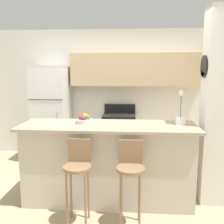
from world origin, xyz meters
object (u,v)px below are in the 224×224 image
(bar_stool_left, at_px, (78,169))
(trash_bin, at_px, (78,154))
(refrigerator, at_px, (52,114))
(bar_stool_right, at_px, (131,171))
(fruit_bowl, at_px, (84,120))
(stove_range, at_px, (119,137))
(orchid_vase, at_px, (180,115))

(bar_stool_left, height_order, trash_bin, bar_stool_left)
(refrigerator, bearing_deg, bar_stool_right, -53.71)
(bar_stool_right, xyz_separation_m, fruit_bowl, (-0.63, 0.62, 0.46))
(stove_range, xyz_separation_m, bar_stool_left, (-0.37, -2.17, 0.19))
(refrigerator, relative_size, trash_bin, 4.76)
(bar_stool_right, bearing_deg, orchid_vase, 43.72)
(orchid_vase, bearing_deg, fruit_bowl, 179.81)
(refrigerator, height_order, bar_stool_right, refrigerator)
(stove_range, distance_m, fruit_bowl, 1.73)
(stove_range, height_order, fruit_bowl, fruit_bowl)
(bar_stool_right, bearing_deg, fruit_bowl, 135.61)
(fruit_bowl, relative_size, trash_bin, 0.58)
(refrigerator, xyz_separation_m, bar_stool_left, (0.95, -2.11, -0.26))
(fruit_bowl, bearing_deg, stove_range, 75.52)
(bar_stool_right, relative_size, orchid_vase, 2.17)
(fruit_bowl, bearing_deg, refrigerator, 121.58)
(refrigerator, relative_size, bar_stool_right, 1.85)
(bar_stool_left, xyz_separation_m, orchid_vase, (1.25, 0.62, 0.53))
(bar_stool_right, xyz_separation_m, trash_bin, (-1.00, 1.87, -0.46))
(stove_range, distance_m, bar_stool_right, 2.19)
(refrigerator, height_order, stove_range, refrigerator)
(orchid_vase, height_order, fruit_bowl, orchid_vase)
(bar_stool_left, bearing_deg, stove_range, 80.33)
(stove_range, relative_size, fruit_bowl, 4.84)
(refrigerator, bearing_deg, bar_stool_left, -65.84)
(bar_stool_left, height_order, orchid_vase, orchid_vase)
(stove_range, height_order, orchid_vase, orchid_vase)
(stove_range, bearing_deg, orchid_vase, -60.61)
(bar_stool_right, xyz_separation_m, orchid_vase, (0.64, 0.62, 0.53))
(refrigerator, distance_m, bar_stool_right, 2.63)
(bar_stool_right, height_order, trash_bin, bar_stool_right)
(bar_stool_left, relative_size, fruit_bowl, 4.43)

